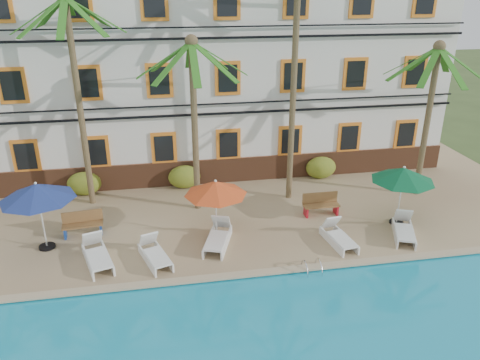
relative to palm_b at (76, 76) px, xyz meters
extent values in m
plane|color=#384C23|center=(4.75, -5.70, -5.78)|extent=(100.00, 100.00, 0.00)
cube|color=tan|center=(4.75, -0.70, -5.66)|extent=(30.00, 12.00, 0.25)
cube|color=tan|center=(4.75, -6.60, -5.50)|extent=(30.00, 0.35, 0.06)
cube|color=silver|center=(4.75, 4.30, -0.53)|extent=(25.00, 6.00, 10.00)
cube|color=brown|center=(4.75, 1.24, -4.93)|extent=(25.00, 0.12, 1.20)
cube|color=orange|center=(-2.75, 1.25, -3.63)|extent=(1.15, 0.10, 1.50)
cube|color=black|center=(-2.75, 1.20, -3.63)|extent=(0.85, 0.04, 1.20)
cube|color=orange|center=(0.25, 1.25, -3.63)|extent=(1.15, 0.10, 1.50)
cube|color=black|center=(0.25, 1.20, -3.63)|extent=(0.85, 0.04, 1.20)
cube|color=orange|center=(3.25, 1.25, -3.63)|extent=(1.15, 0.10, 1.50)
cube|color=black|center=(3.25, 1.20, -3.63)|extent=(0.85, 0.04, 1.20)
cube|color=orange|center=(6.25, 1.25, -3.63)|extent=(1.15, 0.10, 1.50)
cube|color=black|center=(6.25, 1.20, -3.63)|extent=(0.85, 0.04, 1.20)
cube|color=orange|center=(9.25, 1.25, -3.63)|extent=(1.15, 0.10, 1.50)
cube|color=black|center=(9.25, 1.20, -3.63)|extent=(0.85, 0.04, 1.20)
cube|color=orange|center=(12.25, 1.25, -3.63)|extent=(1.15, 0.10, 1.50)
cube|color=black|center=(12.25, 1.20, -3.63)|extent=(0.85, 0.04, 1.20)
cube|color=orange|center=(15.25, 1.25, -3.63)|extent=(1.15, 0.10, 1.50)
cube|color=black|center=(15.25, 1.20, -3.63)|extent=(0.85, 0.04, 1.20)
cube|color=orange|center=(-2.75, 1.25, -0.53)|extent=(1.15, 0.10, 1.50)
cube|color=black|center=(-2.75, 1.20, -0.53)|extent=(0.85, 0.04, 1.20)
cube|color=orange|center=(0.25, 1.25, -0.53)|extent=(1.15, 0.10, 1.50)
cube|color=black|center=(0.25, 1.20, -0.53)|extent=(0.85, 0.04, 1.20)
cube|color=orange|center=(3.25, 1.25, -0.53)|extent=(1.15, 0.10, 1.50)
cube|color=black|center=(3.25, 1.20, -0.53)|extent=(0.85, 0.04, 1.20)
cube|color=orange|center=(6.25, 1.25, -0.53)|extent=(1.15, 0.10, 1.50)
cube|color=black|center=(6.25, 1.20, -0.53)|extent=(0.85, 0.04, 1.20)
cube|color=orange|center=(9.25, 1.25, -0.53)|extent=(1.15, 0.10, 1.50)
cube|color=black|center=(9.25, 1.20, -0.53)|extent=(0.85, 0.04, 1.20)
cube|color=orange|center=(12.25, 1.25, -0.53)|extent=(1.15, 0.10, 1.50)
cube|color=black|center=(12.25, 1.20, -0.53)|extent=(0.85, 0.04, 1.20)
cube|color=orange|center=(15.25, 1.25, -0.53)|extent=(1.15, 0.10, 1.50)
cube|color=black|center=(15.25, 1.20, -0.53)|extent=(0.85, 0.04, 1.20)
cube|color=orange|center=(0.25, 1.25, 2.67)|extent=(1.15, 0.10, 1.50)
cube|color=black|center=(0.25, 1.20, 2.67)|extent=(0.85, 0.04, 1.20)
cube|color=orange|center=(3.25, 1.25, 2.67)|extent=(1.15, 0.10, 1.50)
cube|color=black|center=(3.25, 1.20, 2.67)|extent=(0.85, 0.04, 1.20)
cube|color=orange|center=(6.25, 1.25, 2.67)|extent=(1.15, 0.10, 1.50)
cube|color=black|center=(6.25, 1.20, 2.67)|extent=(0.85, 0.04, 1.20)
cube|color=orange|center=(9.25, 1.25, 2.67)|extent=(1.15, 0.10, 1.50)
cube|color=black|center=(9.25, 1.20, 2.67)|extent=(0.85, 0.04, 1.20)
cube|color=orange|center=(12.25, 1.25, 2.67)|extent=(1.15, 0.10, 1.50)
cube|color=black|center=(12.25, 1.20, 2.67)|extent=(0.85, 0.04, 1.20)
cube|color=orange|center=(15.25, 1.25, 2.67)|extent=(1.15, 0.10, 1.50)
cube|color=black|center=(15.25, 1.20, 2.67)|extent=(0.85, 0.04, 1.20)
cube|color=black|center=(4.75, 1.10, -2.08)|extent=(25.00, 0.08, 0.10)
cube|color=black|center=(4.75, 1.10, -1.63)|extent=(25.00, 0.08, 0.06)
cube|color=black|center=(4.75, 1.10, 1.22)|extent=(25.00, 0.08, 0.10)
cube|color=black|center=(4.75, 1.10, 1.67)|extent=(25.00, 0.08, 0.06)
cylinder|color=brown|center=(0.00, 0.00, -1.30)|extent=(0.26, 0.26, 8.46)
cube|color=#236217|center=(0.00, 1.06, 2.26)|extent=(0.28, 2.14, 1.35)
cube|color=#236217|center=(-0.75, 0.75, 2.26)|extent=(1.71, 1.71, 1.35)
cube|color=#236217|center=(-1.06, 0.00, 2.26)|extent=(2.14, 0.28, 1.35)
cube|color=#236217|center=(-0.75, -0.75, 2.26)|extent=(1.71, 1.71, 1.35)
cube|color=#236217|center=(0.00, -1.06, 2.26)|extent=(0.28, 2.14, 1.35)
cube|color=#236217|center=(0.75, -0.75, 2.26)|extent=(1.71, 1.71, 1.35)
cube|color=#236217|center=(1.06, 0.00, 2.26)|extent=(2.14, 0.28, 1.35)
cube|color=#236217|center=(0.75, 0.75, 2.26)|extent=(1.71, 1.71, 1.35)
cylinder|color=brown|center=(4.51, -1.30, -2.08)|extent=(0.26, 0.26, 6.92)
sphere|color=brown|center=(4.51, -1.30, 1.38)|extent=(0.50, 0.50, 0.50)
cube|color=#236217|center=(4.51, -0.24, 0.72)|extent=(0.28, 2.14, 1.35)
cube|color=#236217|center=(3.76, -0.55, 0.72)|extent=(1.71, 1.71, 1.35)
cube|color=#236217|center=(3.45, -1.30, 0.72)|extent=(2.14, 0.28, 1.35)
cube|color=#236217|center=(3.76, -2.05, 0.72)|extent=(1.71, 1.71, 1.35)
cube|color=#236217|center=(4.51, -2.36, 0.72)|extent=(0.28, 2.14, 1.35)
cube|color=#236217|center=(5.26, -2.05, 0.72)|extent=(1.71, 1.71, 1.35)
cube|color=#236217|center=(5.57, -1.30, 0.72)|extent=(2.14, 0.28, 1.35)
cube|color=#236217|center=(5.26, -0.55, 0.72)|extent=(1.71, 1.71, 1.35)
cylinder|color=brown|center=(8.64, -0.98, -0.59)|extent=(0.26, 0.26, 9.89)
cylinder|color=brown|center=(14.50, -1.62, -2.26)|extent=(0.26, 0.26, 6.54)
sphere|color=brown|center=(14.50, -1.62, 1.01)|extent=(0.50, 0.50, 0.50)
cube|color=#236217|center=(14.50, -0.56, 0.35)|extent=(0.28, 2.14, 1.35)
cube|color=#236217|center=(13.75, -0.87, 0.35)|extent=(1.71, 1.71, 1.35)
cube|color=#236217|center=(13.43, -1.62, 0.35)|extent=(2.14, 0.28, 1.35)
cube|color=#236217|center=(13.75, -2.37, 0.35)|extent=(1.71, 1.71, 1.35)
cube|color=#236217|center=(14.50, -2.68, 0.35)|extent=(0.28, 2.14, 1.35)
cube|color=#236217|center=(15.25, -2.37, 0.35)|extent=(1.71, 1.71, 1.35)
cube|color=#236217|center=(15.56, -1.62, 0.35)|extent=(2.14, 0.28, 1.35)
cube|color=#236217|center=(15.25, -0.87, 0.35)|extent=(1.71, 1.71, 1.35)
ellipsoid|color=#1F5F1B|center=(-0.41, 0.90, -4.98)|extent=(1.50, 0.90, 1.10)
ellipsoid|color=#1F5F1B|center=(4.11, 0.90, -4.98)|extent=(1.50, 0.90, 1.10)
ellipsoid|color=#1F5F1B|center=(10.78, 0.90, -4.98)|extent=(1.50, 0.90, 1.10)
cylinder|color=black|center=(-1.23, -3.63, -5.49)|extent=(0.59, 0.59, 0.08)
cylinder|color=silver|center=(-1.23, -3.63, -4.28)|extent=(0.06, 0.06, 2.51)
cone|color=navy|center=(-1.23, -3.63, -3.28)|extent=(2.62, 2.62, 0.58)
sphere|color=silver|center=(-1.23, -3.63, -2.97)|extent=(0.10, 0.10, 0.10)
cylinder|color=black|center=(4.98, -3.88, -5.50)|extent=(0.52, 0.52, 0.07)
cylinder|color=silver|center=(4.98, -3.88, -4.41)|extent=(0.06, 0.06, 2.25)
cone|color=#D2461B|center=(4.98, -3.88, -3.52)|extent=(2.34, 2.34, 0.51)
sphere|color=silver|center=(4.98, -3.88, -3.24)|extent=(0.10, 0.10, 0.10)
cylinder|color=black|center=(12.25, -4.11, -5.49)|extent=(0.55, 0.55, 0.08)
cylinder|color=silver|center=(12.25, -4.11, -4.35)|extent=(0.06, 0.06, 2.36)
cone|color=#0A542F|center=(12.25, -4.11, -3.42)|extent=(2.46, 2.46, 0.54)
sphere|color=silver|center=(12.25, -4.11, -3.12)|extent=(0.10, 0.10, 0.10)
cube|color=white|center=(0.79, -5.30, -5.18)|extent=(1.06, 1.59, 0.07)
cube|color=white|center=(0.51, -4.34, -4.92)|extent=(0.80, 0.71, 0.73)
cube|color=white|center=(0.39, -5.13, -5.37)|extent=(0.65, 2.00, 0.34)
cube|color=white|center=(1.04, -4.94, -5.37)|extent=(0.65, 2.00, 0.34)
cube|color=white|center=(2.74, -5.50, -5.21)|extent=(1.00, 1.45, 0.06)
cube|color=white|center=(2.46, -4.63, -4.97)|extent=(0.73, 0.66, 0.66)
cube|color=white|center=(2.37, -5.35, -5.38)|extent=(0.65, 1.81, 0.31)
cube|color=white|center=(2.95, -5.16, -5.38)|extent=(0.65, 1.81, 0.31)
cube|color=white|center=(4.85, -4.84, -5.18)|extent=(1.10, 1.58, 0.07)
cube|color=white|center=(5.17, -3.89, -4.92)|extent=(0.80, 0.72, 0.72)
cube|color=white|center=(4.62, -4.47, -5.37)|extent=(0.73, 1.96, 0.33)
cube|color=white|center=(5.25, -4.68, -5.37)|extent=(0.73, 1.96, 0.33)
cube|color=white|center=(9.39, -5.49, -5.21)|extent=(0.77, 1.38, 0.06)
cube|color=white|center=(9.27, -4.59, -4.98)|extent=(0.67, 0.56, 0.66)
cube|color=white|center=(9.05, -5.28, -5.38)|extent=(0.30, 1.87, 0.30)
cube|color=white|center=(9.66, -5.20, -5.38)|extent=(0.30, 1.87, 0.30)
cube|color=white|center=(11.87, -5.46, -5.20)|extent=(1.10, 1.51, 0.06)
cube|color=white|center=(12.22, -4.58, -4.95)|extent=(0.78, 0.71, 0.69)
cube|color=white|center=(11.67, -5.10, -5.37)|extent=(0.79, 1.84, 0.32)
cube|color=white|center=(12.26, -5.33, -5.37)|extent=(0.79, 1.84, 0.32)
cube|color=olive|center=(-0.03, -2.90, -5.10)|extent=(1.54, 0.60, 0.06)
cube|color=olive|center=(-0.05, -2.69, -4.83)|extent=(1.50, 0.21, 0.45)
cube|color=navy|center=(-0.67, -2.97, -5.33)|extent=(0.12, 0.46, 0.40)
cube|color=navy|center=(0.62, -2.84, -5.33)|extent=(0.12, 0.46, 0.40)
cube|color=olive|center=(9.49, -2.89, -5.10)|extent=(1.50, 0.45, 0.06)
cube|color=olive|center=(9.49, -2.67, -4.83)|extent=(1.50, 0.06, 0.45)
cube|color=#AD1320|center=(8.84, -2.89, -5.33)|extent=(0.08, 0.45, 0.40)
cube|color=#AD1320|center=(10.14, -2.89, -5.33)|extent=(0.08, 0.45, 0.40)
torus|color=silver|center=(7.59, -6.70, -5.53)|extent=(0.04, 0.74, 0.74)
torus|color=silver|center=(8.09, -6.70, -5.53)|extent=(0.04, 0.74, 0.74)
camera|label=1|loc=(3.11, -19.38, 3.44)|focal=35.00mm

